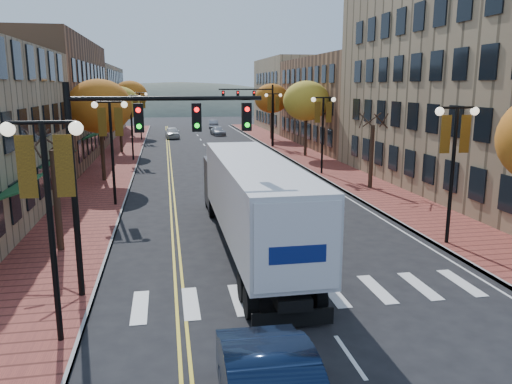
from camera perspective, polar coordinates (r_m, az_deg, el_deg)
name	(u,v)px	position (r m, az deg, el deg)	size (l,w,h in m)	color
ground	(326,322)	(15.50, 7.96, -14.46)	(200.00, 200.00, 0.00)	black
sidewalk_left	(115,164)	(46.36, -15.78, 3.15)	(4.00, 85.00, 0.15)	brown
sidewalk_right	(309,158)	(48.08, 6.12, 3.84)	(4.00, 85.00, 0.15)	brown
building_left_mid	(25,101)	(50.72, -24.93, 9.39)	(12.00, 24.00, 11.00)	brown
building_left_far	(73,101)	(75.21, -20.17, 9.71)	(12.00, 26.00, 9.50)	#9E8966
building_right_mid	(367,102)	(59.77, 12.52, 9.97)	(15.00, 24.00, 10.00)	brown
building_right_far	(312,95)	(80.51, 6.41, 11.00)	(15.00, 20.00, 11.00)	#9E8966
tree_left_a	(57,201)	(22.10, -21.80, -0.94)	(0.28, 0.28, 4.20)	#382619
tree_left_b	(100,107)	(37.44, -17.44, 9.30)	(4.48, 4.48, 7.21)	#382619
tree_left_c	(119,104)	(53.36, -15.36, 9.67)	(4.16, 4.16, 6.69)	#382619
tree_left_d	(130,95)	(71.29, -14.18, 10.67)	(4.61, 4.61, 7.42)	#382619
tree_right_b	(371,157)	(34.26, 13.04, 3.96)	(0.28, 0.28, 4.20)	#382619
tree_right_c	(306,101)	(49.05, 5.77, 10.31)	(4.48, 4.48, 7.21)	#382619
tree_right_d	(272,98)	(64.59, 1.79, 10.64)	(4.35, 4.35, 7.00)	#382619
lamp_left_a	(48,190)	(13.72, -22.71, 0.20)	(1.96, 0.36, 6.05)	black
lamp_left_b	(111,133)	(29.41, -16.22, 6.52)	(1.96, 0.36, 6.05)	black
lamp_left_c	(131,115)	(47.30, -14.09, 8.56)	(1.96, 0.36, 6.05)	black
lamp_left_d	(140,107)	(65.26, -13.12, 9.47)	(1.96, 0.36, 6.05)	black
lamp_right_a	(454,148)	(22.74, 21.71, 4.65)	(1.96, 0.36, 6.05)	black
lamp_right_b	(323,120)	(39.12, 7.66, 8.15)	(1.96, 0.36, 6.05)	black
lamp_right_c	(273,109)	(56.49, 2.00, 9.42)	(1.96, 0.36, 6.05)	black
traffic_mast_near	(135,149)	(16.28, -13.71, 4.77)	(6.10, 0.35, 7.00)	black
traffic_mast_far	(256,104)	(56.07, -0.05, 10.05)	(6.10, 0.34, 7.00)	black
semi_truck	(249,195)	(21.11, -0.81, -0.36)	(2.64, 16.10, 4.02)	black
black_suv	(276,213)	(25.03, 2.25, -2.41)	(2.13, 4.63, 1.29)	black
car_far_white	(172,133)	(67.95, -9.56, 6.71)	(1.77, 4.41, 1.50)	silver
car_far_silver	(218,131)	(71.25, -4.39, 6.96)	(1.66, 4.09, 1.19)	#93949A
car_far_oncoming	(214,124)	(82.83, -4.88, 7.73)	(1.47, 4.23, 1.39)	#96959C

